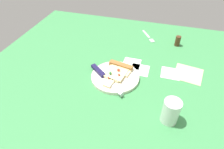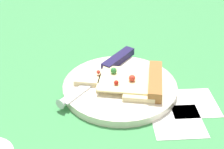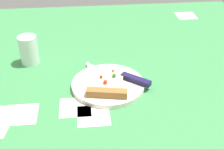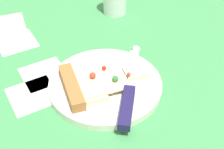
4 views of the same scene
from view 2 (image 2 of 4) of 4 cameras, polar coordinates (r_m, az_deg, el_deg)
name	(u,v)px [view 2 (image 2 of 4)]	position (r cm, az deg, el deg)	size (l,w,h in cm)	color
ground_plane	(99,100)	(63.58, -2.34, -4.60)	(138.39, 138.39, 3.00)	#3D8C4C
plate	(120,87)	(63.26, 1.44, -2.28)	(22.88, 22.88, 1.49)	silver
pizza_slice	(133,82)	(62.23, 3.84, -1.28)	(12.76, 18.57, 2.60)	beige
knife	(106,68)	(66.64, -1.05, 1.12)	(20.01, 16.69, 2.45)	silver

